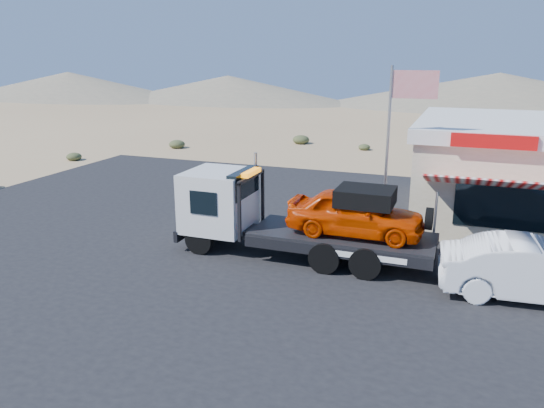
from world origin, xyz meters
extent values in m
plane|color=#9A7B57|center=(0.00, 0.00, 0.00)|extent=(120.00, 120.00, 0.00)
cube|color=black|center=(2.00, 3.00, 0.01)|extent=(32.00, 24.00, 0.02)
cylinder|color=black|center=(-0.71, 0.99, 0.49)|extent=(0.95, 0.28, 0.95)
cylinder|color=black|center=(-0.71, 2.88, 0.49)|extent=(0.95, 0.28, 0.95)
cylinder|color=black|center=(3.56, 0.99, 0.49)|extent=(0.95, 0.52, 0.95)
cylinder|color=black|center=(3.56, 2.88, 0.49)|extent=(0.95, 0.52, 0.95)
cylinder|color=black|center=(4.79, 0.99, 0.49)|extent=(0.95, 0.52, 0.95)
cylinder|color=black|center=(4.79, 2.88, 0.49)|extent=(0.95, 0.52, 0.95)
cube|color=black|center=(2.80, 1.94, 0.64)|extent=(7.77, 0.95, 0.28)
cube|color=silver|center=(-0.42, 1.94, 1.63)|extent=(2.08, 2.23, 1.99)
cube|color=black|center=(0.48, 1.94, 2.29)|extent=(0.33, 1.90, 0.85)
cube|color=black|center=(0.76, 1.94, 1.58)|extent=(0.09, 2.08, 1.90)
cube|color=orange|center=(0.76, 1.94, 2.67)|extent=(0.24, 1.14, 0.14)
cube|color=black|center=(3.84, 1.94, 0.90)|extent=(5.69, 2.18, 0.14)
imported|color=#D53300|center=(4.22, 1.94, 1.68)|extent=(4.17, 1.68, 1.42)
cube|color=black|center=(4.50, 1.94, 2.22)|extent=(1.71, 1.42, 0.52)
imported|color=white|center=(9.25, 1.15, 0.82)|extent=(5.02, 2.14, 1.61)
cube|color=red|center=(8.00, 4.74, 3.67)|extent=(2.60, 0.12, 0.45)
cylinder|color=#99999E|center=(6.50, 3.30, 1.12)|extent=(0.08, 0.08, 2.20)
cylinder|color=#99999E|center=(4.70, 4.50, 3.02)|extent=(0.10, 0.10, 6.00)
cube|color=#B20C14|center=(5.45, 4.50, 5.42)|extent=(1.50, 0.02, 0.90)
ellipsoid|color=#343C20|center=(-15.67, 12.53, 0.25)|extent=(0.93, 0.93, 0.50)
ellipsoid|color=#343C20|center=(-11.95, 18.67, 0.30)|extent=(1.12, 1.12, 0.60)
ellipsoid|color=#343C20|center=(-4.36, 23.55, 0.33)|extent=(1.23, 1.23, 0.66)
ellipsoid|color=#343C20|center=(0.53, 22.52, 0.22)|extent=(0.82, 0.82, 0.44)
cone|color=#726B59|center=(-25.00, 55.00, 1.75)|extent=(36.00, 36.00, 3.50)
cone|color=#726B59|center=(10.00, 58.00, 2.10)|extent=(44.00, 44.00, 4.20)
cone|color=#726B59|center=(-50.00, 52.00, 1.90)|extent=(40.00, 40.00, 3.80)
camera|label=1|loc=(7.30, -13.53, 6.37)|focal=35.00mm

